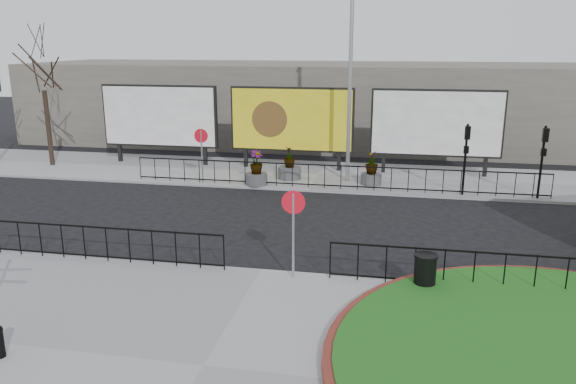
% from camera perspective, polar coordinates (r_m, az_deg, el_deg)
% --- Properties ---
extents(ground, '(90.00, 90.00, 0.00)m').
position_cam_1_polar(ground, '(16.21, -2.73, -8.20)').
color(ground, black).
rests_on(ground, ground).
extents(pavement_near, '(30.00, 10.00, 0.12)m').
position_cam_1_polar(pavement_near, '(11.94, -8.57, -17.25)').
color(pavement_near, gray).
rests_on(pavement_near, ground).
extents(pavement_far, '(44.00, 6.00, 0.12)m').
position_cam_1_polar(pavement_far, '(27.44, 3.09, 1.72)').
color(pavement_far, gray).
rests_on(pavement_far, ground).
extents(railing_near_left, '(10.00, 0.10, 1.10)m').
position_cam_1_polar(railing_near_left, '(18.01, -21.96, -4.62)').
color(railing_near_left, black).
rests_on(railing_near_left, pavement_near).
extents(railing_near_right, '(9.00, 0.10, 1.10)m').
position_cam_1_polar(railing_near_right, '(15.57, 21.13, -7.61)').
color(railing_near_right, black).
rests_on(railing_near_right, pavement_near).
extents(railing_far, '(18.00, 0.10, 1.10)m').
position_cam_1_polar(railing_far, '(24.58, 4.57, 1.56)').
color(railing_far, black).
rests_on(railing_far, pavement_far).
extents(speed_sign_far, '(0.64, 0.07, 2.47)m').
position_cam_1_polar(speed_sign_far, '(25.74, -8.79, 4.89)').
color(speed_sign_far, gray).
rests_on(speed_sign_far, pavement_far).
extents(speed_sign_near, '(0.64, 0.07, 2.47)m').
position_cam_1_polar(speed_sign_near, '(14.99, 0.55, -2.35)').
color(speed_sign_near, gray).
rests_on(speed_sign_near, pavement_near).
extents(billboard_left, '(6.20, 0.31, 4.10)m').
position_cam_1_polar(billboard_left, '(30.20, -12.91, 7.49)').
color(billboard_left, black).
rests_on(billboard_left, pavement_far).
extents(billboard_mid, '(6.20, 0.31, 4.10)m').
position_cam_1_polar(billboard_mid, '(28.15, 0.38, 7.34)').
color(billboard_mid, black).
rests_on(billboard_mid, pavement_far).
extents(billboard_right, '(6.20, 0.31, 4.10)m').
position_cam_1_polar(billboard_right, '(27.77, 14.84, 6.73)').
color(billboard_right, black).
rests_on(billboard_right, pavement_far).
extents(lamp_post, '(0.74, 0.18, 9.23)m').
position_cam_1_polar(lamp_post, '(25.59, 6.34, 11.48)').
color(lamp_post, gray).
rests_on(lamp_post, pavement_far).
extents(signal_pole_a, '(0.22, 0.26, 3.00)m').
position_cam_1_polar(signal_pole_a, '(24.37, 17.64, 4.22)').
color(signal_pole_a, black).
rests_on(signal_pole_a, pavement_far).
extents(signal_pole_b, '(0.22, 0.26, 3.00)m').
position_cam_1_polar(signal_pole_b, '(24.92, 24.51, 3.79)').
color(signal_pole_b, black).
rests_on(signal_pole_b, pavement_far).
extents(tree_left, '(2.00, 2.00, 7.00)m').
position_cam_1_polar(tree_left, '(31.45, -23.45, 8.81)').
color(tree_left, '#2D2119').
rests_on(tree_left, pavement_far).
extents(building_backdrop, '(40.00, 10.00, 5.00)m').
position_cam_1_polar(building_backdrop, '(36.84, 5.28, 8.97)').
color(building_backdrop, '#656158').
rests_on(building_backdrop, ground).
extents(litter_bin, '(0.60, 0.60, 1.00)m').
position_cam_1_polar(litter_bin, '(15.06, 13.75, -7.96)').
color(litter_bin, black).
rests_on(litter_bin, pavement_near).
extents(planter_a, '(0.99, 0.99, 1.58)m').
position_cam_1_polar(planter_a, '(25.26, -3.23, 2.06)').
color(planter_a, '#4C4C4F').
rests_on(planter_a, pavement_far).
extents(planter_b, '(1.07, 1.07, 1.54)m').
position_cam_1_polar(planter_b, '(26.33, 0.16, 2.48)').
color(planter_b, '#4C4C4F').
rests_on(planter_b, pavement_far).
extents(planter_c, '(0.94, 0.94, 1.54)m').
position_cam_1_polar(planter_c, '(25.57, 8.47, 2.09)').
color(planter_c, '#4C4C4F').
rests_on(planter_c, pavement_far).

